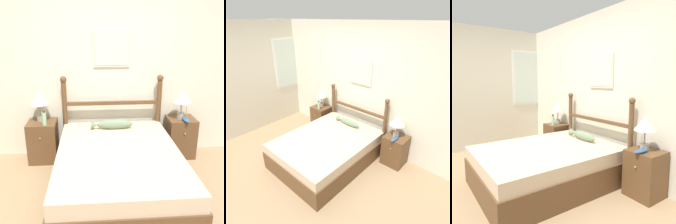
# 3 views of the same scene
# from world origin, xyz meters

# --- Properties ---
(ground_plane) EXTENTS (16.00, 16.00, 0.00)m
(ground_plane) POSITION_xyz_m (0.00, 0.00, 0.00)
(ground_plane) COLOR #9E7F5B
(wall_back) EXTENTS (6.40, 0.08, 2.55)m
(wall_back) POSITION_xyz_m (0.00, 1.73, 1.28)
(wall_back) COLOR beige
(wall_back) RESTS_ON ground_plane
(wall_left) EXTENTS (0.08, 6.40, 2.55)m
(wall_left) POSITION_xyz_m (-2.13, 0.03, 1.28)
(wall_left) COLOR beige
(wall_left) RESTS_ON ground_plane
(bed) EXTENTS (1.45, 1.91, 0.52)m
(bed) POSITION_xyz_m (0.10, 0.67, 0.26)
(bed) COLOR brown
(bed) RESTS_ON ground_plane
(headboard) EXTENTS (1.48, 0.09, 1.23)m
(headboard) POSITION_xyz_m (0.10, 1.59, 0.68)
(headboard) COLOR brown
(headboard) RESTS_ON ground_plane
(nightstand_left) EXTENTS (0.40, 0.40, 0.59)m
(nightstand_left) POSITION_xyz_m (-0.92, 1.48, 0.30)
(nightstand_left) COLOR brown
(nightstand_left) RESTS_ON ground_plane
(nightstand_right) EXTENTS (0.40, 0.40, 0.59)m
(nightstand_right) POSITION_xyz_m (1.11, 1.48, 0.30)
(nightstand_right) COLOR brown
(nightstand_right) RESTS_ON ground_plane
(table_lamp_left) EXTENTS (0.27, 0.27, 0.44)m
(table_lamp_left) POSITION_xyz_m (-0.94, 1.53, 0.92)
(table_lamp_left) COLOR gray
(table_lamp_left) RESTS_ON nightstand_left
(table_lamp_right) EXTENTS (0.27, 0.27, 0.44)m
(table_lamp_right) POSITION_xyz_m (1.09, 1.47, 0.92)
(table_lamp_right) COLOR gray
(table_lamp_right) RESTS_ON nightstand_right
(bottle) EXTENTS (0.06, 0.06, 0.21)m
(bottle) POSITION_xyz_m (-0.86, 1.36, 0.69)
(bottle) COLOR #99C699
(bottle) RESTS_ON nightstand_left
(model_boat) EXTENTS (0.08, 0.24, 0.21)m
(model_boat) POSITION_xyz_m (1.13, 1.36, 0.62)
(model_boat) COLOR #335684
(model_boat) RESTS_ON nightstand_right
(fish_pillow) EXTENTS (0.58, 0.12, 0.13)m
(fish_pillow) POSITION_xyz_m (0.07, 1.32, 0.59)
(fish_pillow) COLOR gray
(fish_pillow) RESTS_ON bed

